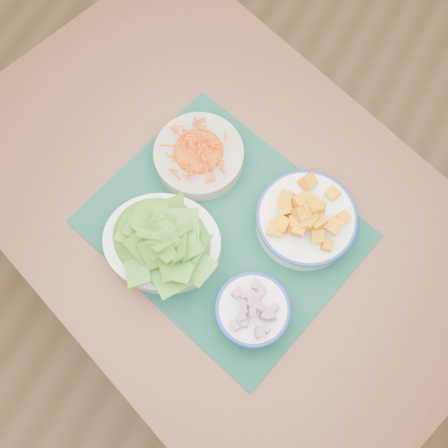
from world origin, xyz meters
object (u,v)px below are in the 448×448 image
at_px(table, 221,219).
at_px(lettuce_bowl, 161,240).
at_px(placemat, 224,229).
at_px(carrot_bowl, 199,153).
at_px(squash_bowl, 307,218).
at_px(onion_bowl, 253,310).

relative_size(table, lettuce_bowl, 4.78).
distance_m(placemat, lettuce_bowl, 0.15).
bearing_deg(table, lettuce_bowl, -94.90).
bearing_deg(carrot_bowl, placemat, -41.87).
relative_size(placemat, squash_bowl, 1.93).
xyz_separation_m(squash_bowl, lettuce_bowl, (-0.24, -0.19, 0.01)).
bearing_deg(squash_bowl, lettuce_bowl, -141.28).
relative_size(table, squash_bowl, 5.17).
xyz_separation_m(placemat, squash_bowl, (0.15, 0.09, 0.05)).
relative_size(lettuce_bowl, onion_bowl, 1.96).
relative_size(placemat, carrot_bowl, 2.48).
relative_size(carrot_bowl, squash_bowl, 0.78).
bearing_deg(table, carrot_bowl, 160.93).
height_order(lettuce_bowl, onion_bowl, lettuce_bowl).
height_order(table, squash_bowl, squash_bowl).
xyz_separation_m(placemat, onion_bowl, (0.14, -0.13, 0.04)).
xyz_separation_m(carrot_bowl, onion_bowl, (0.27, -0.25, 0.00)).
relative_size(placemat, onion_bowl, 3.50).
relative_size(squash_bowl, onion_bowl, 1.81).
bearing_deg(squash_bowl, placemat, -147.93).
height_order(table, carrot_bowl, carrot_bowl).
relative_size(table, placemat, 2.68).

